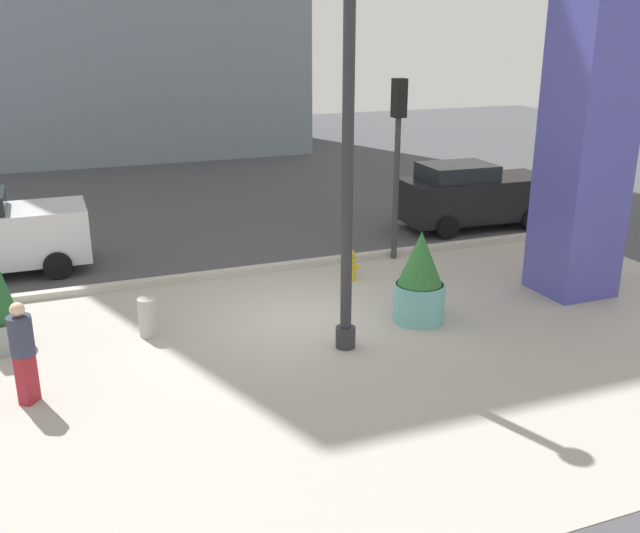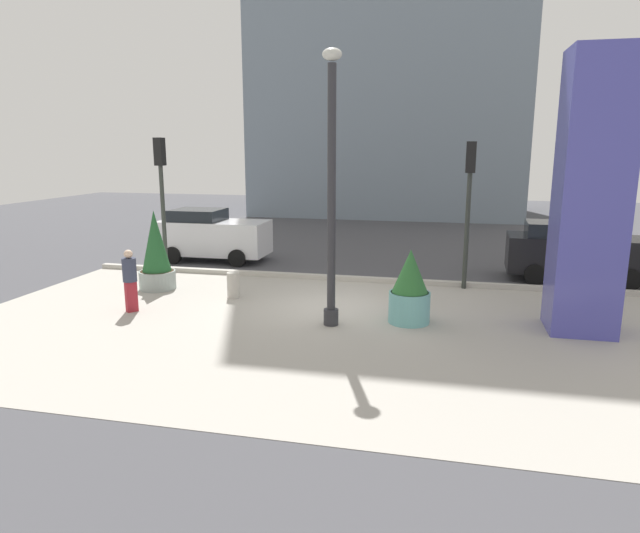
{
  "view_description": "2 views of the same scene",
  "coord_description": "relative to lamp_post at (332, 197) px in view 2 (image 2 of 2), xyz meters",
  "views": [
    {
      "loc": [
        -4.43,
        -12.21,
        5.45
      ],
      "look_at": [
        0.19,
        -0.42,
        1.22
      ],
      "focal_mm": 39.77,
      "sensor_mm": 36.0,
      "label": 1
    },
    {
      "loc": [
        2.88,
        -14.11,
        4.21
      ],
      "look_at": [
        -0.28,
        -0.29,
        1.18
      ],
      "focal_mm": 31.18,
      "sensor_mm": 36.0,
      "label": 2
    }
  ],
  "objects": [
    {
      "name": "fire_hydrant",
      "position": [
        1.53,
        3.29,
        -2.73
      ],
      "size": [
        0.36,
        0.26,
        0.75
      ],
      "color": "gold",
      "rests_on": "ground_plane"
    },
    {
      "name": "concrete_bollard",
      "position": [
        -3.23,
        1.81,
        -2.73
      ],
      "size": [
        0.36,
        0.36,
        0.75
      ],
      "primitive_type": "cylinder",
      "color": "#B2ADA3",
      "rests_on": "ground_plane"
    },
    {
      "name": "lamp_post",
      "position": [
        0.0,
        0.0,
        0.0
      ],
      "size": [
        0.44,
        0.44,
        6.37
      ],
      "color": "#2D2D33",
      "rests_on": "ground_plane"
    },
    {
      "name": "pedestrian_by_curb",
      "position": [
        -5.32,
        -0.06,
        -2.18
      ],
      "size": [
        0.51,
        0.51,
        1.65
      ],
      "color": "maroon",
      "rests_on": "ground_plane"
    },
    {
      "name": "car_intersection",
      "position": [
        6.73,
        6.3,
        -2.16
      ],
      "size": [
        4.45,
        2.12,
        1.88
      ],
      "color": "black",
      "rests_on": "ground_plane"
    },
    {
      "name": "traffic_light_far_side",
      "position": [
        3.23,
        4.42,
        -0.12
      ],
      "size": [
        0.28,
        0.42,
        4.4
      ],
      "color": "#333833",
      "rests_on": "ground_plane"
    },
    {
      "name": "art_pillar_blue",
      "position": [
        5.75,
        0.9,
        0.07
      ],
      "size": [
        1.44,
        1.44,
        6.35
      ],
      "primitive_type": "cube",
      "color": "#4C4CAD",
      "rests_on": "ground_plane"
    },
    {
      "name": "car_curb_west",
      "position": [
        -6.02,
        6.78,
        -2.13
      ],
      "size": [
        4.1,
        2.05,
        1.95
      ],
      "color": "silver",
      "rests_on": "ground_plane"
    },
    {
      "name": "potted_plant_near_left",
      "position": [
        -5.87,
        2.28,
        -2.02
      ],
      "size": [
        1.09,
        1.09,
        2.4
      ],
      "color": "gray",
      "rests_on": "ground_plane"
    },
    {
      "name": "ground_plane",
      "position": [
        -0.27,
        5.48,
        -3.1
      ],
      "size": [
        60.0,
        60.0,
        0.0
      ],
      "primitive_type": "plane",
      "color": "#47474C"
    },
    {
      "name": "potted_plant_curbside",
      "position": [
        1.83,
        0.62,
        -2.25
      ],
      "size": [
        1.01,
        1.01,
        1.83
      ],
      "color": "#6BB2B2",
      "rests_on": "ground_plane"
    },
    {
      "name": "traffic_light_corner",
      "position": [
        -6.66,
        4.33,
        -0.04
      ],
      "size": [
        0.28,
        0.42,
        4.55
      ],
      "color": "#333833",
      "rests_on": "ground_plane"
    },
    {
      "name": "curb_strip",
      "position": [
        -0.27,
        4.6,
        -3.02
      ],
      "size": [
        18.0,
        0.24,
        0.16
      ],
      "primitive_type": "cube",
      "color": "#B7B2A8",
      "rests_on": "ground_plane"
    },
    {
      "name": "plaza_pavement",
      "position": [
        -0.27,
        -0.52,
        -3.1
      ],
      "size": [
        18.0,
        10.0,
        0.02
      ],
      "primitive_type": "cube",
      "color": "#ADA89E",
      "rests_on": "ground_plane"
    }
  ]
}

